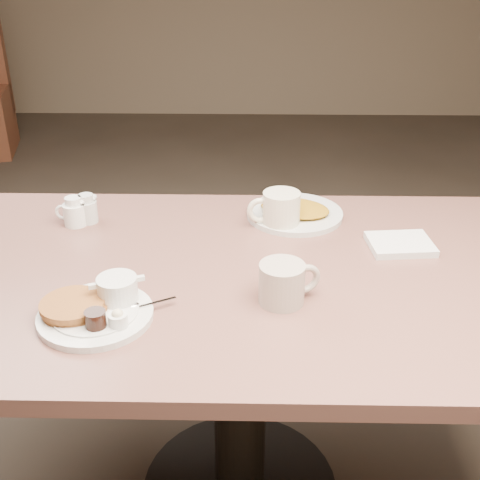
{
  "coord_description": "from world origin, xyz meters",
  "views": [
    {
      "loc": [
        0.03,
        -1.24,
        1.47
      ],
      "look_at": [
        0.0,
        0.02,
        0.82
      ],
      "focal_mm": 45.62,
      "sensor_mm": 36.0,
      "label": 1
    }
  ],
  "objects_px": {
    "coffee_mug_far": "(280,210)",
    "coffee_mug_near": "(284,283)",
    "main_plate": "(97,307)",
    "creamer_right": "(74,212)",
    "creamer_left": "(87,210)",
    "hash_plate": "(295,212)",
    "diner_table": "(240,329)"
  },
  "relations": [
    {
      "from": "coffee_mug_near",
      "to": "creamer_left",
      "type": "xyz_separation_m",
      "value": [
        -0.52,
        0.39,
        -0.01
      ]
    },
    {
      "from": "main_plate",
      "to": "creamer_right",
      "type": "distance_m",
      "value": 0.46
    },
    {
      "from": "coffee_mug_far",
      "to": "creamer_right",
      "type": "relative_size",
      "value": 1.52
    },
    {
      "from": "main_plate",
      "to": "creamer_right",
      "type": "height_order",
      "value": "creamer_right"
    },
    {
      "from": "coffee_mug_near",
      "to": "coffee_mug_far",
      "type": "distance_m",
      "value": 0.36
    },
    {
      "from": "creamer_left",
      "to": "hash_plate",
      "type": "bearing_deg",
      "value": 4.66
    },
    {
      "from": "coffee_mug_far",
      "to": "hash_plate",
      "type": "bearing_deg",
      "value": 56.87
    },
    {
      "from": "coffee_mug_near",
      "to": "coffee_mug_far",
      "type": "height_order",
      "value": "coffee_mug_far"
    },
    {
      "from": "creamer_left",
      "to": "hash_plate",
      "type": "height_order",
      "value": "creamer_left"
    },
    {
      "from": "coffee_mug_near",
      "to": "coffee_mug_far",
      "type": "xyz_separation_m",
      "value": [
        0.01,
        0.36,
        0.0
      ]
    },
    {
      "from": "main_plate",
      "to": "hash_plate",
      "type": "distance_m",
      "value": 0.66
    },
    {
      "from": "coffee_mug_near",
      "to": "coffee_mug_far",
      "type": "relative_size",
      "value": 1.04
    },
    {
      "from": "creamer_left",
      "to": "hash_plate",
      "type": "distance_m",
      "value": 0.57
    },
    {
      "from": "hash_plate",
      "to": "creamer_left",
      "type": "bearing_deg",
      "value": -175.34
    },
    {
      "from": "main_plate",
      "to": "coffee_mug_near",
      "type": "bearing_deg",
      "value": 9.56
    },
    {
      "from": "main_plate",
      "to": "coffee_mug_near",
      "type": "relative_size",
      "value": 2.08
    },
    {
      "from": "main_plate",
      "to": "coffee_mug_near",
      "type": "xyz_separation_m",
      "value": [
        0.39,
        0.07,
        0.02
      ]
    },
    {
      "from": "creamer_right",
      "to": "main_plate",
      "type": "bearing_deg",
      "value": -69.79
    },
    {
      "from": "diner_table",
      "to": "coffee_mug_far",
      "type": "bearing_deg",
      "value": 66.49
    },
    {
      "from": "diner_table",
      "to": "creamer_right",
      "type": "relative_size",
      "value": 15.71
    },
    {
      "from": "coffee_mug_near",
      "to": "creamer_left",
      "type": "distance_m",
      "value": 0.65
    },
    {
      "from": "coffee_mug_far",
      "to": "creamer_left",
      "type": "relative_size",
      "value": 1.8
    },
    {
      "from": "coffee_mug_far",
      "to": "coffee_mug_near",
      "type": "bearing_deg",
      "value": -90.82
    },
    {
      "from": "creamer_right",
      "to": "coffee_mug_near",
      "type": "bearing_deg",
      "value": -33.87
    },
    {
      "from": "coffee_mug_far",
      "to": "creamer_left",
      "type": "height_order",
      "value": "coffee_mug_far"
    },
    {
      "from": "coffee_mug_near",
      "to": "creamer_right",
      "type": "height_order",
      "value": "coffee_mug_near"
    },
    {
      "from": "diner_table",
      "to": "creamer_left",
      "type": "xyz_separation_m",
      "value": [
        -0.42,
        0.26,
        0.21
      ]
    },
    {
      "from": "creamer_left",
      "to": "creamer_right",
      "type": "height_order",
      "value": "same"
    },
    {
      "from": "main_plate",
      "to": "coffee_mug_far",
      "type": "height_order",
      "value": "coffee_mug_far"
    },
    {
      "from": "main_plate",
      "to": "creamer_right",
      "type": "bearing_deg",
      "value": 110.21
    },
    {
      "from": "main_plate",
      "to": "coffee_mug_near",
      "type": "height_order",
      "value": "coffee_mug_near"
    },
    {
      "from": "main_plate",
      "to": "creamer_left",
      "type": "relative_size",
      "value": 3.9
    }
  ]
}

